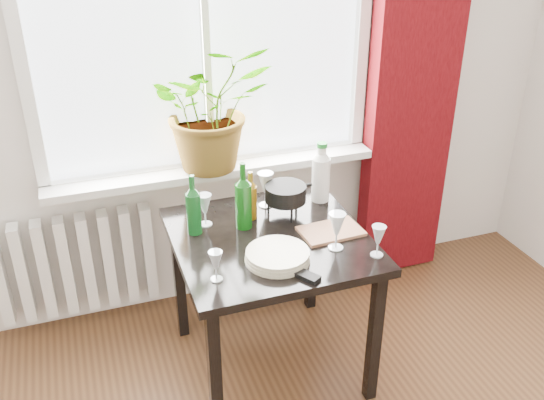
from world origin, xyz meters
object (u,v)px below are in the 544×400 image
object	(u,v)px
wineglass_front_left	(216,266)
cleaning_bottle	(321,171)
fondue_pot	(285,200)
wineglass_back_left	(205,210)
plate_stack	(278,256)
wineglass_far_right	(378,241)
bottle_amber	(251,195)
table	(270,254)
wine_bottle_left	(193,204)
wineglass_back_center	(266,189)
potted_plant	(211,106)
wineglass_front_right	(337,231)
tv_remote	(300,273)
radiator	(77,264)
cutting_board	(331,231)
wine_bottle_right	(243,195)

from	to	relation	value
wineglass_front_left	cleaning_bottle	bearing A→B (deg)	37.04
fondue_pot	cleaning_bottle	bearing A→B (deg)	37.46
wineglass_back_left	plate_stack	size ratio (longest dim) A/B	0.57
wineglass_far_right	fondue_pot	size ratio (longest dim) A/B	0.65
bottle_amber	plate_stack	size ratio (longest dim) A/B	0.87
table	fondue_pot	size ratio (longest dim) A/B	3.80
wine_bottle_left	wineglass_back_left	distance (m)	0.10
wine_bottle_left	wineglass_far_right	size ratio (longest dim) A/B	1.96
wineglass_back_center	potted_plant	bearing A→B (deg)	119.82
wineglass_front_right	tv_remote	bearing A→B (deg)	-147.71
plate_stack	fondue_pot	world-z (taller)	fondue_pot
radiator	wineglass_far_right	distance (m)	1.60
cleaning_bottle	wineglass_far_right	distance (m)	0.56
cutting_board	table	bearing A→B (deg)	167.48
wine_bottle_left	wineglass_front_right	bearing A→B (deg)	-31.35
radiator	bottle_amber	distance (m)	1.05
table	wineglass_back_center	size ratio (longest dim) A/B	4.67
wineglass_front_left	plate_stack	size ratio (longest dim) A/B	0.49
bottle_amber	cutting_board	xyz separation A→B (m)	(0.30, -0.25, -0.11)
potted_plant	tv_remote	size ratio (longest dim) A/B	3.77
wineglass_back_left	wineglass_front_left	distance (m)	0.45
potted_plant	wine_bottle_right	size ratio (longest dim) A/B	2.00
wine_bottle_left	potted_plant	bearing A→B (deg)	65.07
table	wineglass_front_left	xyz separation A→B (m)	(-0.31, -0.25, 0.16)
cleaning_bottle	wineglass_front_right	distance (m)	0.46
plate_stack	potted_plant	bearing A→B (deg)	95.03
table	potted_plant	distance (m)	0.79
cleaning_bottle	tv_remote	size ratio (longest dim) A/B	1.83
table	plate_stack	world-z (taller)	plate_stack
table	tv_remote	xyz separation A→B (m)	(0.02, -0.32, 0.10)
table	plate_stack	distance (m)	0.23
wineglass_far_right	cutting_board	size ratio (longest dim) A/B	0.53
cleaning_bottle	wineglass_front_left	xyz separation A→B (m)	(-0.66, -0.50, -0.09)
table	wineglass_front_right	bearing A→B (deg)	-38.36
wine_bottle_right	wineglass_back_center	size ratio (longest dim) A/B	1.77
plate_stack	tv_remote	bearing A→B (deg)	-68.69
wineglass_front_left	cutting_board	size ratio (longest dim) A/B	0.49
table	bottle_amber	xyz separation A→B (m)	(-0.03, 0.19, 0.21)
wineglass_back_center	cutting_board	distance (m)	0.40
table	cleaning_bottle	size ratio (longest dim) A/B	2.71
wineglass_back_center	fondue_pot	xyz separation A→B (m)	(0.06, -0.11, -0.02)
bottle_amber	wine_bottle_right	bearing A→B (deg)	-128.90
wineglass_far_right	plate_stack	bearing A→B (deg)	166.05
table	wine_bottle_left	size ratio (longest dim) A/B	2.98
wineglass_far_right	tv_remote	xyz separation A→B (m)	(-0.36, -0.03, -0.06)
wineglass_front_right	wine_bottle_right	bearing A→B (deg)	136.23
wine_bottle_left	wineglass_far_right	world-z (taller)	wine_bottle_left
cleaning_bottle	wineglass_back_center	size ratio (longest dim) A/B	1.72
bottle_amber	tv_remote	size ratio (longest dim) A/B	1.40
bottle_amber	wineglass_back_left	distance (m)	0.22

